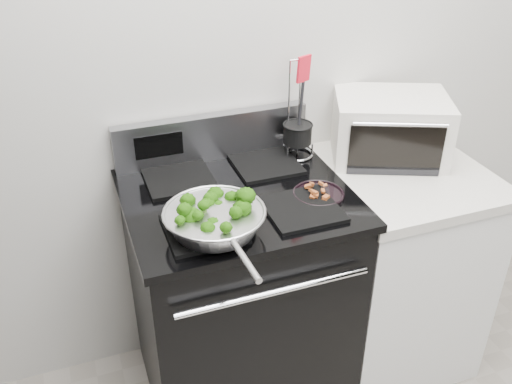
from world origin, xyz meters
name	(u,v)px	position (x,y,z in m)	size (l,w,h in m)	color
back_wall	(283,47)	(0.00, 1.75, 1.35)	(4.00, 0.02, 2.70)	#B8B6AE
gas_range	(239,295)	(-0.30, 1.41, 0.49)	(0.79, 0.69, 1.13)	black
counter	(391,264)	(0.39, 1.41, 0.46)	(0.62, 0.68, 0.92)	white
skillet	(215,219)	(-0.44, 1.21, 1.00)	(0.33, 0.52, 0.07)	silver
broccoli_pile	(214,214)	(-0.44, 1.22, 1.02)	(0.25, 0.25, 0.09)	black
bacon_plate	(318,191)	(-0.04, 1.31, 0.97)	(0.18, 0.18, 0.04)	black
utensil_holder	(297,139)	(0.02, 1.62, 1.02)	(0.13, 0.13, 0.41)	silver
toaster_oven	(390,127)	(0.38, 1.55, 1.05)	(0.53, 0.47, 0.25)	beige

